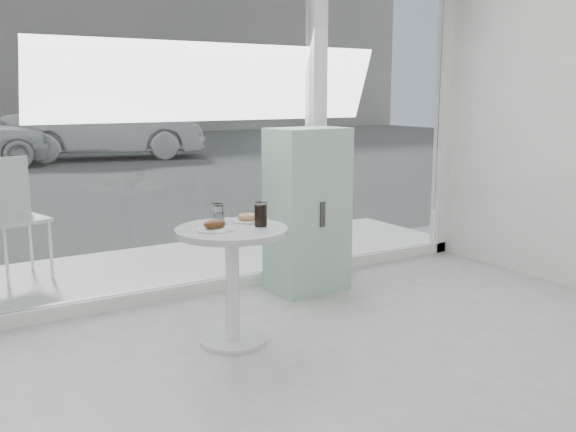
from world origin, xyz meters
TOP-DOWN VIEW (x-y plane):
  - storefront at (0.07, 3.00)m, footprint 5.00×0.14m
  - main_table at (-0.50, 1.90)m, footprint 0.72×0.72m
  - patio_deck at (0.00, 3.80)m, footprint 5.60×1.60m
  - mint_cabinet at (0.56, 2.62)m, footprint 0.64×0.45m
  - patio_chair at (-1.46, 4.11)m, footprint 0.54×0.54m
  - car_silver at (2.34, 14.30)m, footprint 4.94×2.71m
  - plate_fritter at (-0.62, 1.89)m, footprint 0.24×0.24m
  - plate_donut at (-0.32, 2.03)m, footprint 0.21×0.21m
  - water_tumbler_a at (-0.51, 2.07)m, footprint 0.07×0.07m
  - water_tumbler_b at (-0.50, 2.11)m, footprint 0.08×0.08m
  - cola_glass at (-0.31, 1.85)m, footprint 0.08×0.08m

SIDE VIEW (x-z plane):
  - patio_deck at x=0.00m, z-range 0.00..0.05m
  - main_table at x=-0.50m, z-range 0.17..0.94m
  - patio_chair at x=-1.46m, z-range 0.12..1.15m
  - mint_cabinet at x=0.56m, z-range 0.00..1.34m
  - car_silver at x=2.34m, z-range 0.00..1.54m
  - plate_donut at x=-0.32m, z-range 0.76..0.82m
  - plate_fritter at x=-0.62m, z-range 0.76..0.83m
  - water_tumbler_a at x=-0.51m, z-range 0.76..0.88m
  - water_tumbler_b at x=-0.50m, z-range 0.76..0.89m
  - cola_glass at x=-0.31m, z-range 0.77..0.92m
  - storefront at x=0.07m, z-range 0.21..3.21m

